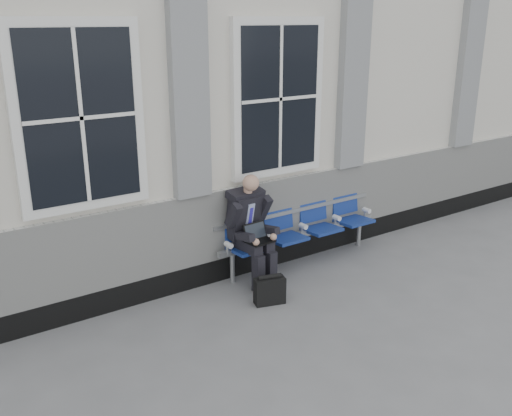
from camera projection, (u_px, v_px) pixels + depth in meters
ground at (326, 314)px, 6.50m from camera, size 70.00×70.00×0.00m
station_building at (178, 87)px, 8.51m from camera, size 14.40×4.40×4.49m
bench at (300, 224)px, 7.71m from camera, size 2.60×0.47×0.91m
businessman at (251, 225)px, 7.06m from camera, size 0.58×0.78×1.42m
briefcase at (270, 290)px, 6.69m from camera, size 0.39×0.25×0.37m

